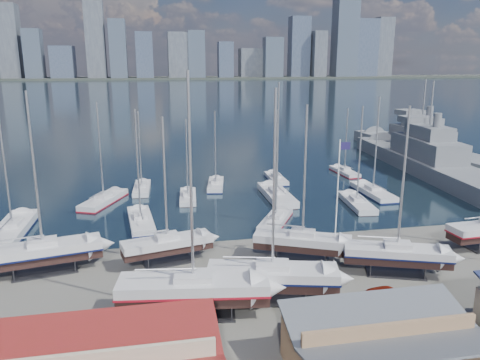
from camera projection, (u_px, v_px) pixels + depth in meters
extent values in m
plane|color=#605E59|center=(306.00, 273.00, 45.50)|extent=(1400.00, 1400.00, 0.00)
cube|color=#1A2D3C|center=(167.00, 91.00, 340.54)|extent=(1400.00, 600.00, 0.40)
cube|color=#2D332D|center=(158.00, 78.00, 587.65)|extent=(1400.00, 80.00, 2.20)
cube|color=#595E66|center=(10.00, 41.00, 545.10)|extent=(22.49, 24.47, 83.83)
cube|color=#3D4756|center=(34.00, 54.00, 546.66)|extent=(19.55, 21.83, 55.97)
cube|color=#475166|center=(63.00, 62.00, 560.69)|extent=(26.03, 30.49, 37.14)
cube|color=#595E66|center=(95.00, 40.00, 551.00)|extent=(21.60, 16.58, 87.63)
cube|color=#3D4756|center=(118.00, 49.00, 559.59)|extent=(19.42, 28.42, 67.60)
cube|color=#475166|center=(144.00, 55.00, 569.98)|extent=(20.24, 23.80, 54.09)
cube|color=#595E66|center=(178.00, 55.00, 574.53)|extent=(24.62, 19.72, 54.00)
cube|color=#3D4756|center=(196.00, 54.00, 576.70)|extent=(20.75, 17.93, 55.97)
cube|color=#475166|center=(225.00, 60.00, 583.50)|extent=(18.36, 16.25, 43.03)
cube|color=#595E66|center=(250.00, 63.00, 609.16)|extent=(28.49, 22.03, 35.69)
cube|color=#3D4756|center=(273.00, 57.00, 595.38)|extent=(23.34, 17.87, 49.11)
cube|color=#475166|center=(299.00, 47.00, 613.59)|extent=(25.35, 19.79, 75.95)
cube|color=#595E66|center=(317.00, 54.00, 614.01)|extent=(17.00, 27.45, 57.67)
cube|color=#3D4756|center=(345.00, 35.00, 614.99)|extent=(29.28, 24.05, 106.04)
cube|color=#475166|center=(364.00, 48.00, 633.85)|extent=(30.82, 28.37, 74.41)
cube|color=#595E66|center=(383.00, 47.00, 640.81)|extent=(21.74, 17.03, 77.48)
cube|color=#8C6B4C|center=(388.00, 359.00, 29.90)|extent=(12.00, 8.00, 3.00)
cube|color=slate|center=(391.00, 331.00, 29.41)|extent=(12.60, 8.40, 1.27)
cube|color=#2D2D33|center=(46.00, 272.00, 45.69)|extent=(6.37, 3.86, 0.16)
cube|color=black|center=(44.00, 257.00, 45.31)|extent=(11.10, 4.69, 0.86)
cube|color=#B9B9BE|center=(43.00, 249.00, 45.10)|extent=(11.20, 5.13, 0.86)
cube|color=#0C133D|center=(43.00, 252.00, 45.20)|extent=(11.31, 5.18, 0.17)
cube|color=#B9B9BE|center=(42.00, 242.00, 44.93)|extent=(3.01, 2.32, 0.50)
cylinder|color=#B2B2B7|center=(34.00, 171.00, 43.22)|extent=(0.22, 0.22, 14.59)
cube|color=#2D2D33|center=(194.00, 313.00, 38.10)|extent=(6.99, 3.94, 0.16)
cube|color=black|center=(194.00, 295.00, 37.71)|extent=(12.34, 4.53, 0.96)
cube|color=#B9B9BE|center=(193.00, 284.00, 37.47)|extent=(12.41, 5.03, 0.96)
cube|color=maroon|center=(194.00, 289.00, 37.58)|extent=(12.54, 5.08, 0.19)
cube|color=#B9B9BE|center=(193.00, 276.00, 37.30)|extent=(3.27, 2.43, 0.50)
cylinder|color=#B2B2B7|center=(191.00, 180.00, 35.38)|extent=(0.22, 0.22, 16.28)
cube|color=#2D2D33|center=(168.00, 262.00, 47.92)|extent=(5.42, 3.42, 0.16)
cube|color=black|center=(168.00, 248.00, 47.56)|extent=(9.38, 4.26, 0.73)
cube|color=#B9B9BE|center=(167.00, 242.00, 47.39)|extent=(9.47, 4.63, 0.73)
cube|color=#B9B9BE|center=(167.00, 236.00, 47.24)|extent=(2.58, 2.03, 0.50)
cylinder|color=#B2B2B7|center=(165.00, 179.00, 45.80)|extent=(0.22, 0.22, 12.31)
cube|color=#2D2D33|center=(272.00, 299.00, 40.47)|extent=(6.63, 4.21, 0.16)
cube|color=black|center=(272.00, 282.00, 40.09)|extent=(11.47, 5.28, 0.89)
cube|color=#B9B9BE|center=(272.00, 272.00, 39.88)|extent=(11.58, 5.73, 0.89)
cube|color=#0C133D|center=(272.00, 277.00, 39.98)|extent=(11.70, 5.79, 0.18)
cube|color=#B9B9BE|center=(273.00, 265.00, 39.71)|extent=(3.16, 2.49, 0.50)
cylinder|color=#B2B2B7|center=(274.00, 182.00, 37.93)|extent=(0.22, 0.22, 15.06)
cube|color=#2D2D33|center=(302.00, 259.00, 48.51)|extent=(5.95, 4.56, 0.16)
cube|color=black|center=(302.00, 246.00, 48.14)|extent=(9.90, 6.32, 0.79)
cube|color=#B9B9BE|center=(302.00, 239.00, 47.95)|extent=(10.07, 6.70, 0.79)
cube|color=#B9B9BE|center=(303.00, 233.00, 47.79)|extent=(2.93, 2.55, 0.50)
cylinder|color=#B2B2B7|center=(305.00, 172.00, 46.23)|extent=(0.22, 0.22, 13.29)
cube|color=#2D2D33|center=(395.00, 273.00, 45.37)|extent=(6.00, 4.24, 0.16)
cube|color=black|center=(396.00, 259.00, 45.00)|extent=(10.15, 5.65, 0.80)
cube|color=#B9B9BE|center=(397.00, 251.00, 44.81)|extent=(10.29, 6.04, 0.80)
cube|color=#0C133D|center=(397.00, 254.00, 44.89)|extent=(10.39, 6.10, 0.16)
cube|color=#B9B9BE|center=(398.00, 245.00, 44.65)|extent=(2.91, 2.43, 0.50)
cylinder|color=#B2B2B7|center=(403.00, 179.00, 43.07)|extent=(0.22, 0.22, 13.42)
cube|color=black|center=(14.00, 236.00, 56.20)|extent=(3.20, 12.31, 0.98)
cube|color=#B9B9BE|center=(13.00, 228.00, 55.96)|extent=(3.71, 12.32, 0.98)
cube|color=#0C133D|center=(13.00, 232.00, 56.07)|extent=(3.75, 12.44, 0.20)
cube|color=#B9B9BE|center=(12.00, 223.00, 55.78)|extent=(2.13, 3.11, 0.50)
cylinder|color=#B2B2B7|center=(4.00, 157.00, 53.83)|extent=(0.22, 0.22, 16.53)
cube|color=black|center=(104.00, 205.00, 68.32)|extent=(6.30, 10.29, 0.81)
cube|color=#B9B9BE|center=(104.00, 200.00, 68.12)|extent=(6.69, 10.46, 0.81)
cube|color=maroon|center=(104.00, 202.00, 68.21)|extent=(6.76, 10.56, 0.16)
cube|color=#B9B9BE|center=(103.00, 195.00, 67.96)|extent=(2.59, 3.01, 0.50)
cylinder|color=#B2B2B7|center=(100.00, 151.00, 66.35)|extent=(0.22, 0.22, 13.73)
cube|color=black|center=(142.00, 192.00, 74.75)|extent=(2.50, 8.88, 0.70)
cube|color=#B9B9BE|center=(142.00, 188.00, 74.58)|extent=(2.87, 8.90, 0.70)
cube|color=#B9B9BE|center=(142.00, 185.00, 74.43)|extent=(1.58, 2.27, 0.50)
cylinder|color=#B2B2B7|center=(140.00, 149.00, 73.05)|extent=(0.22, 0.22, 11.87)
cube|color=black|center=(141.00, 226.00, 59.43)|extent=(3.31, 10.27, 0.81)
cube|color=#B9B9BE|center=(141.00, 220.00, 59.23)|extent=(3.73, 10.30, 0.81)
cube|color=#0C133D|center=(141.00, 223.00, 59.32)|extent=(3.77, 10.41, 0.16)
cube|color=#B9B9BE|center=(140.00, 215.00, 59.07)|extent=(1.92, 2.67, 0.50)
cylinder|color=#B2B2B7|center=(138.00, 165.00, 57.48)|extent=(0.22, 0.22, 13.62)
cube|color=black|center=(188.00, 201.00, 70.11)|extent=(2.73, 8.51, 0.67)
cube|color=#B9B9BE|center=(188.00, 197.00, 69.95)|extent=(3.08, 8.54, 0.67)
cube|color=#B9B9BE|center=(188.00, 193.00, 69.81)|extent=(1.59, 2.21, 0.50)
cylinder|color=#B2B2B7|center=(187.00, 157.00, 68.49)|extent=(0.22, 0.22, 11.29)
cube|color=black|center=(216.00, 189.00, 77.02)|extent=(3.58, 8.90, 0.69)
cube|color=#B9B9BE|center=(216.00, 185.00, 76.85)|extent=(3.93, 8.96, 0.69)
cube|color=#0C133D|center=(216.00, 186.00, 76.93)|extent=(3.97, 9.05, 0.14)
cube|color=#B9B9BE|center=(216.00, 181.00, 76.71)|extent=(1.82, 2.39, 0.50)
cylinder|color=#B2B2B7|center=(215.00, 147.00, 75.34)|extent=(0.22, 0.22, 11.71)
cube|color=black|center=(275.00, 225.00, 59.75)|extent=(6.32, 8.86, 0.72)
cube|color=#B9B9BE|center=(276.00, 220.00, 59.57)|extent=(6.65, 9.05, 0.72)
cube|color=maroon|center=(276.00, 222.00, 59.66)|extent=(6.72, 9.14, 0.14)
cube|color=#B9B9BE|center=(276.00, 215.00, 59.43)|extent=(2.43, 2.70, 0.50)
cylinder|color=#B2B2B7|center=(277.00, 171.00, 58.01)|extent=(0.22, 0.22, 12.13)
cube|color=black|center=(277.00, 201.00, 70.68)|extent=(2.89, 11.98, 0.96)
cube|color=#B9B9BE|center=(277.00, 195.00, 70.45)|extent=(3.40, 11.98, 0.96)
cube|color=#B9B9BE|center=(277.00, 190.00, 70.27)|extent=(2.02, 3.00, 0.50)
cylinder|color=#B2B2B7|center=(278.00, 138.00, 68.37)|extent=(0.22, 0.22, 16.16)
cube|color=black|center=(276.00, 182.00, 81.23)|extent=(2.21, 8.59, 0.68)
cube|color=#B9B9BE|center=(276.00, 178.00, 81.07)|extent=(2.57, 8.59, 0.68)
cube|color=#0C133D|center=(276.00, 180.00, 81.14)|extent=(2.59, 8.68, 0.14)
cube|color=#B9B9BE|center=(276.00, 175.00, 80.92)|extent=(1.48, 2.17, 0.50)
cylinder|color=#B2B2B7|center=(277.00, 143.00, 79.58)|extent=(0.22, 0.22, 11.54)
cube|color=black|center=(356.00, 208.00, 67.02)|extent=(3.41, 10.05, 0.79)
cube|color=#B9B9BE|center=(357.00, 202.00, 66.83)|extent=(3.82, 10.10, 0.79)
cube|color=#B9B9BE|center=(357.00, 198.00, 66.67)|extent=(1.91, 2.63, 0.50)
cylinder|color=#B2B2B7|center=(360.00, 154.00, 65.11)|extent=(0.22, 0.22, 13.30)
cube|color=black|center=(373.00, 197.00, 72.51)|extent=(2.56, 10.49, 0.84)
cube|color=#B9B9BE|center=(373.00, 192.00, 72.30)|extent=(3.00, 10.50, 0.84)
cube|color=#0C133D|center=(373.00, 194.00, 72.40)|extent=(3.03, 10.60, 0.17)
cube|color=#B9B9BE|center=(373.00, 187.00, 72.14)|extent=(1.78, 2.63, 0.50)
cylinder|color=#B2B2B7|center=(376.00, 144.00, 70.48)|extent=(0.22, 0.22, 14.15)
cube|color=black|center=(344.00, 175.00, 86.35)|extent=(2.45, 8.46, 0.67)
cube|color=#B9B9BE|center=(344.00, 171.00, 86.19)|extent=(2.80, 8.48, 0.67)
cube|color=maroon|center=(344.00, 173.00, 86.26)|extent=(2.83, 8.57, 0.13)
cube|color=#B9B9BE|center=(345.00, 168.00, 86.04)|extent=(1.52, 2.17, 0.50)
cylinder|color=#B2B2B7|center=(346.00, 139.00, 84.73)|extent=(0.22, 0.22, 11.30)
cube|color=slate|center=(425.00, 169.00, 87.90)|extent=(11.75, 50.60, 4.51)
cube|color=slate|center=(427.00, 148.00, 86.92)|extent=(7.71, 17.98, 3.60)
cube|color=slate|center=(429.00, 132.00, 86.19)|extent=(5.55, 10.36, 2.40)
cube|color=slate|center=(417.00, 119.00, 90.60)|extent=(5.98, 5.42, 1.20)
cylinder|color=#B2B2B7|center=(432.00, 103.00, 84.92)|extent=(0.30, 0.30, 8.00)
cube|color=slate|center=(419.00, 153.00, 103.79)|extent=(10.68, 45.92, 4.10)
cube|color=slate|center=(421.00, 136.00, 102.85)|extent=(7.01, 16.32, 3.60)
cube|color=slate|center=(422.00, 122.00, 102.12)|extent=(5.04, 9.40, 2.40)
cube|color=slate|center=(410.00, 112.00, 105.96)|extent=(5.42, 4.92, 1.20)
cylinder|color=#B2B2B7|center=(424.00, 98.00, 100.86)|extent=(0.30, 0.30, 8.00)
imported|color=gray|center=(295.00, 332.00, 34.30)|extent=(3.14, 4.65, 1.47)
imported|color=gray|center=(359.00, 327.00, 34.95)|extent=(4.43, 2.27, 1.39)
imported|color=gray|center=(397.00, 305.00, 37.91)|extent=(3.67, 6.15, 1.60)
imported|color=gray|center=(454.00, 319.00, 36.00)|extent=(2.49, 5.41, 1.53)
cylinder|color=white|center=(337.00, 203.00, 46.50)|extent=(0.12, 0.12, 12.74)
cube|color=#1A1542|center=(345.00, 146.00, 45.20)|extent=(1.06, 0.05, 0.74)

